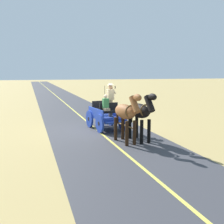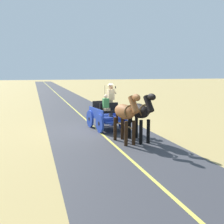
# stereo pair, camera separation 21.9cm
# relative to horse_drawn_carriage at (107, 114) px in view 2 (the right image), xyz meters

# --- Properties ---
(ground_plane) EXTENTS (200.00, 200.00, 0.00)m
(ground_plane) POSITION_rel_horse_drawn_carriage_xyz_m (0.53, -0.03, -0.82)
(ground_plane) COLOR tan
(road_surface) EXTENTS (5.21, 160.00, 0.01)m
(road_surface) POSITION_rel_horse_drawn_carriage_xyz_m (0.53, -0.03, -0.81)
(road_surface) COLOR #38383D
(road_surface) RESTS_ON ground
(road_centre_stripe) EXTENTS (0.12, 160.00, 0.00)m
(road_centre_stripe) POSITION_rel_horse_drawn_carriage_xyz_m (0.53, -0.03, -0.81)
(road_centre_stripe) COLOR #DBCC4C
(road_centre_stripe) RESTS_ON road_surface
(horse_drawn_carriage) EXTENTS (1.71, 4.51, 2.50)m
(horse_drawn_carriage) POSITION_rel_horse_drawn_carriage_xyz_m (0.00, 0.00, 0.00)
(horse_drawn_carriage) COLOR #1E3899
(horse_drawn_carriage) RESTS_ON ground
(horse_near_side) EXTENTS (0.74, 2.14, 2.21)m
(horse_near_side) POSITION_rel_horse_drawn_carriage_xyz_m (-0.74, 2.96, 0.51)
(horse_near_side) COLOR black
(horse_near_side) RESTS_ON ground
(horse_off_side) EXTENTS (0.77, 2.15, 2.21)m
(horse_off_side) POSITION_rel_horse_drawn_carriage_xyz_m (-0.03, 3.05, 0.51)
(horse_off_side) COLOR brown
(horse_off_side) RESTS_ON ground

